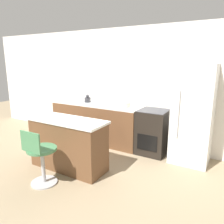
{
  "coord_description": "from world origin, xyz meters",
  "views": [
    {
      "loc": [
        2.51,
        -3.81,
        1.9
      ],
      "look_at": [
        0.51,
        -0.37,
        0.95
      ],
      "focal_mm": 35.0,
      "sensor_mm": 36.0,
      "label": 1
    }
  ],
  "objects_px": {
    "oven_range": "(153,132)",
    "stool_chair": "(41,158)",
    "refrigerator": "(193,115)",
    "kettle": "(88,99)",
    "mixing_bowl": "(125,104)"
  },
  "relations": [
    {
      "from": "oven_range",
      "to": "stool_chair",
      "type": "xyz_separation_m",
      "value": [
        -1.06,
        -2.02,
        -0.02
      ]
    },
    {
      "from": "refrigerator",
      "to": "kettle",
      "type": "relative_size",
      "value": 9.91
    },
    {
      "from": "stool_chair",
      "to": "kettle",
      "type": "xyz_separation_m",
      "value": [
        -0.61,
        2.05,
        0.55
      ]
    },
    {
      "from": "refrigerator",
      "to": "mixing_bowl",
      "type": "distance_m",
      "value": 1.42
    },
    {
      "from": "refrigerator",
      "to": "stool_chair",
      "type": "relative_size",
      "value": 2.04
    },
    {
      "from": "refrigerator",
      "to": "mixing_bowl",
      "type": "height_order",
      "value": "refrigerator"
    },
    {
      "from": "oven_range",
      "to": "kettle",
      "type": "xyz_separation_m",
      "value": [
        -1.67,
        0.04,
        0.53
      ]
    },
    {
      "from": "kettle",
      "to": "refrigerator",
      "type": "bearing_deg",
      "value": -1.19
    },
    {
      "from": "refrigerator",
      "to": "stool_chair",
      "type": "xyz_separation_m",
      "value": [
        -1.82,
        -2.0,
        -0.49
      ]
    },
    {
      "from": "refrigerator",
      "to": "kettle",
      "type": "bearing_deg",
      "value": 178.81
    },
    {
      "from": "stool_chair",
      "to": "mixing_bowl",
      "type": "bearing_deg",
      "value": 78.83
    },
    {
      "from": "refrigerator",
      "to": "stool_chair",
      "type": "bearing_deg",
      "value": -132.27
    },
    {
      "from": "oven_range",
      "to": "refrigerator",
      "type": "distance_m",
      "value": 0.89
    },
    {
      "from": "refrigerator",
      "to": "mixing_bowl",
      "type": "xyz_separation_m",
      "value": [
        -1.42,
        0.05,
        0.04
      ]
    },
    {
      "from": "stool_chair",
      "to": "refrigerator",
      "type": "bearing_deg",
      "value": 47.73
    }
  ]
}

